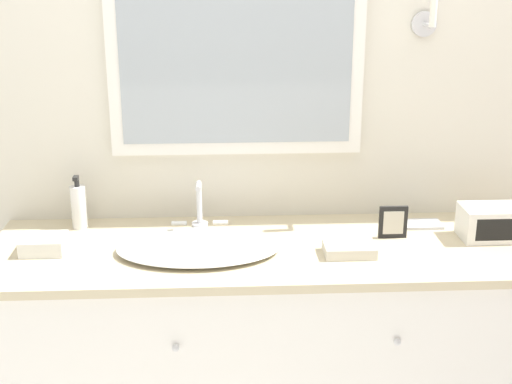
{
  "coord_description": "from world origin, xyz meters",
  "views": [
    {
      "loc": [
        -0.2,
        -1.95,
        1.82
      ],
      "look_at": [
        -0.08,
        0.31,
        1.05
      ],
      "focal_mm": 50.0,
      "sensor_mm": 36.0,
      "label": 1
    }
  ],
  "objects_px": {
    "appliance_box": "(490,223)",
    "picture_frame": "(393,222)",
    "sink_basin": "(199,246)",
    "soap_bottle": "(79,206)"
  },
  "relations": [
    {
      "from": "appliance_box",
      "to": "picture_frame",
      "type": "height_order",
      "value": "same"
    },
    {
      "from": "appliance_box",
      "to": "picture_frame",
      "type": "distance_m",
      "value": 0.34
    },
    {
      "from": "sink_basin",
      "to": "appliance_box",
      "type": "distance_m",
      "value": 1.03
    },
    {
      "from": "sink_basin",
      "to": "soap_bottle",
      "type": "distance_m",
      "value": 0.51
    },
    {
      "from": "soap_bottle",
      "to": "appliance_box",
      "type": "bearing_deg",
      "value": -6.91
    },
    {
      "from": "soap_bottle",
      "to": "appliance_box",
      "type": "height_order",
      "value": "soap_bottle"
    },
    {
      "from": "sink_basin",
      "to": "appliance_box",
      "type": "xyz_separation_m",
      "value": [
        1.02,
        0.06,
        0.04
      ]
    },
    {
      "from": "sink_basin",
      "to": "appliance_box",
      "type": "relative_size",
      "value": 2.77
    },
    {
      "from": "picture_frame",
      "to": "sink_basin",
      "type": "bearing_deg",
      "value": -173.1
    },
    {
      "from": "appliance_box",
      "to": "picture_frame",
      "type": "bearing_deg",
      "value": 176.35
    }
  ]
}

